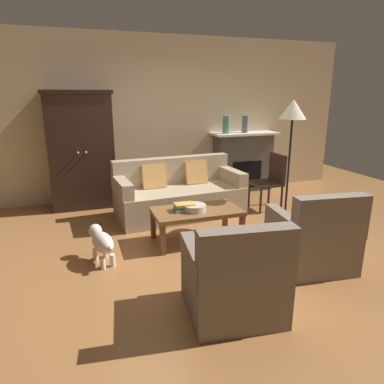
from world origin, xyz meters
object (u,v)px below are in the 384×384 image
coffee_table (197,214)px  dog (102,242)px  mantel_vase_slate (245,124)px  armchair_near_left (234,280)px  armoire (81,150)px  couch (179,195)px  fruit_bowl (194,208)px  fireplace (243,161)px  side_chair_wooden (271,178)px  armchair_near_right (313,240)px  book_stack (184,207)px  mantel_vase_jade (226,125)px  floor_lamp (292,117)px

coffee_table → dog: 1.22m
mantel_vase_slate → armchair_near_left: 4.13m
armoire → mantel_vase_slate: armoire is taller
couch → mantel_vase_slate: bearing=31.5°
fruit_bowl → fireplace: bearing=50.5°
fireplace → side_chair_wooden: 1.18m
mantel_vase_slate → armchair_near_right: (-0.71, -3.07, -0.96)m
couch → book_stack: 1.06m
couch → armchair_near_left: armchair_near_left is taller
fireplace → mantel_vase_jade: mantel_vase_jade is taller
couch → armchair_near_left: (-0.28, -2.59, -0.00)m
armchair_near_right → mantel_vase_jade: bearing=83.9°
mantel_vase_slate → floor_lamp: floor_lamp is taller
armchair_near_left → floor_lamp: (1.60, 1.68, 1.21)m
fireplace → coffee_table: bearing=-129.3°
fireplace → fruit_bowl: 2.67m
floor_lamp → fireplace: bearing=82.0°
coffee_table → mantel_vase_slate: 2.76m
floor_lamp → couch: bearing=145.6°
coffee_table → mantel_vase_slate: (1.66, 2.01, 0.91)m
coffee_table → mantel_vase_jade: bearing=57.5°
mantel_vase_jade → armchair_near_left: 3.97m
couch → coffee_table: size_ratio=1.80×
mantel_vase_slate → dog: bearing=-141.9°
side_chair_wooden → floor_lamp: (-0.18, -0.72, 1.01)m
book_stack → mantel_vase_slate: mantel_vase_slate is taller
couch → coffee_table: (-0.07, -1.04, 0.05)m
armchair_near_left → dog: 1.65m
fruit_bowl → side_chair_wooden: size_ratio=0.32×
mantel_vase_slate → book_stack: bearing=-132.3°
mantel_vase_slate → armchair_near_right: mantel_vase_slate is taller
book_stack → armchair_near_right: bearing=-44.0°
dog → coffee_table: bearing=10.9°
coffee_table → fruit_bowl: 0.11m
book_stack → dog: 1.08m
coffee_table → armchair_near_right: 1.42m
book_stack → mantel_vase_jade: (1.44, 2.00, 0.81)m
fireplace → dog: fireplace is taller
book_stack → mantel_vase_jade: mantel_vase_jade is taller
book_stack → dog: book_stack is taller
book_stack → floor_lamp: bearing=4.5°
armchair_near_left → armchair_near_right: size_ratio=1.00×
fireplace → couch: size_ratio=0.64×
floor_lamp → dog: bearing=-172.0°
armoire → armchair_near_left: (1.08, -3.50, -0.63)m
fireplace → mantel_vase_slate: size_ratio=4.01×
fireplace → coffee_table: (-1.66, -2.03, -0.20)m
armoire → book_stack: armoire is taller
coffee_table → fruit_bowl: bearing=-140.7°
coffee_table → mantel_vase_slate: mantel_vase_slate is taller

